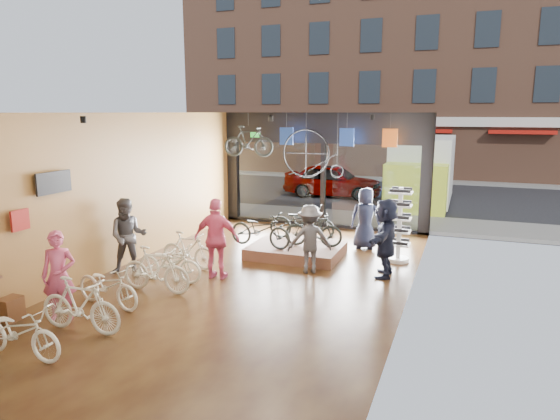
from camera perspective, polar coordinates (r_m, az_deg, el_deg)
The scene contains 36 objects.
ground_plane at distance 11.60m, azimuth -3.32°, elevation -8.16°, with size 7.00×12.00×0.04m, color black.
ceiling at distance 10.95m, azimuth -3.55°, elevation 11.17°, with size 7.00×12.00×0.04m, color black.
wall_left at distance 12.94m, azimuth -17.83°, elevation 2.11°, with size 0.04×12.00×3.80m, color #9F6735.
wall_right at distance 10.22m, azimuth 14.91°, elevation -0.01°, with size 0.04×12.00×3.80m, color beige.
wall_back at distance 6.28m, azimuth -26.58°, elevation -7.76°, with size 7.00×0.04×3.80m, color beige.
storefront at distance 16.72m, azimuth 4.98°, elevation 4.52°, with size 7.00×0.26×3.80m, color black, non-canonical shape.
exit_sign at distance 17.32m, azimuth -2.82°, elevation 8.60°, with size 0.35×0.06×0.18m, color #198C26.
street_road at distance 25.68m, azimuth 10.36°, elevation 2.38°, with size 30.00×18.00×0.02m, color black.
sidewalk_near at distance 18.16m, azimuth 5.91°, elevation -0.85°, with size 30.00×2.40×0.12m, color slate.
sidewalk_far at distance 29.58m, azimuth 11.77°, elevation 3.60°, with size 30.00×2.00×0.12m, color slate.
opposite_building at distance 31.97m, azimuth 13.02°, elevation 16.57°, with size 26.00×5.00×14.00m, color brown.
street_car at distance 22.93m, azimuth 6.03°, elevation 3.38°, with size 1.77×4.39×1.50m, color gray.
box_truck at distance 21.21m, azimuth 15.79°, elevation 4.16°, with size 2.36×7.07×2.78m, color silver, non-canonical shape.
floor_bike_0 at distance 9.01m, azimuth -27.71°, elevation -12.21°, with size 0.57×1.64×0.86m, color beige.
floor_bike_1 at distance 9.52m, azimuth -21.86°, elevation -10.06°, with size 0.47×1.65×0.99m, color beige.
floor_bike_2 at distance 10.56m, azimuth -19.09°, elevation -8.16°, with size 0.57×1.64×0.86m, color beige.
floor_bike_3 at distance 11.07m, azimuth -14.01°, elevation -6.61°, with size 0.47×1.66×1.00m, color beige.
floor_bike_4 at distance 11.71m, azimuth -12.55°, elevation -5.91°, with size 0.57×1.64×0.86m, color beige.
floor_bike_5 at distance 12.58m, azimuth -10.46°, elevation -4.52°, with size 0.43×1.52×0.91m, color beige.
display_platform at distance 13.44m, azimuth 1.85°, elevation -4.67°, with size 2.40×1.80×0.30m, color #553222.
display_bike_left at distance 13.16m, azimuth -2.28°, elevation -2.24°, with size 0.62×1.78×0.93m, color black.
display_bike_mid at distance 13.21m, azimuth 3.83°, elevation -2.23°, with size 0.44×1.54×0.93m, color black.
display_bike_right at distance 13.96m, azimuth 2.51°, elevation -1.40°, with size 0.64×1.85×0.97m, color black.
customer_0 at distance 10.11m, azimuth -23.94°, elevation -6.89°, with size 0.62×0.41×1.69m, color #CC4C72.
customer_1 at distance 12.39m, azimuth -16.96°, elevation -2.89°, with size 0.89×0.69×1.82m, color #3F3F44.
customer_2 at distance 11.57m, azimuth -7.23°, elevation -3.29°, with size 1.11×0.46×1.89m, color #CC4C72.
customer_3 at distance 11.97m, azimuth 3.42°, elevation -3.33°, with size 1.07×0.61×1.65m, color #3F3F44.
customer_4 at distance 14.24m, azimuth 9.74°, elevation -0.93°, with size 0.85×0.56×1.75m, color #161C33.
customer_5 at distance 11.90m, azimuth 11.94°, elevation -3.12°, with size 1.72×0.55×1.86m, color #161C33.
sunglasses_rack at distance 13.14m, azimuth 13.48°, elevation -1.66°, with size 0.57×0.47×1.94m, color white, non-canonical shape.
wall_merch at distance 10.49m, azimuth -28.92°, elevation -4.12°, with size 0.40×2.40×2.60m, color navy, non-canonical shape.
penny_farthing at distance 15.58m, azimuth 4.08°, elevation 6.27°, with size 1.90×0.06×1.52m, color black, non-canonical shape.
hung_bike at distance 15.59m, azimuth -3.63°, elevation 7.85°, with size 0.45×1.58×0.95m, color black.
jersey_left at distance 16.18m, azimuth 0.74°, elevation 8.43°, with size 0.45×0.03×0.55m, color #1E3F99.
jersey_mid at distance 15.62m, azimuth 7.63°, elevation 8.24°, with size 0.45×0.03×0.55m, color #1E3F99.
jersey_right at distance 15.38m, azimuth 12.45°, elevation 8.04°, with size 0.45×0.03×0.55m, color #CC5919.
Camera 1 is at (4.47, -10.00, 3.80)m, focal length 32.00 mm.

